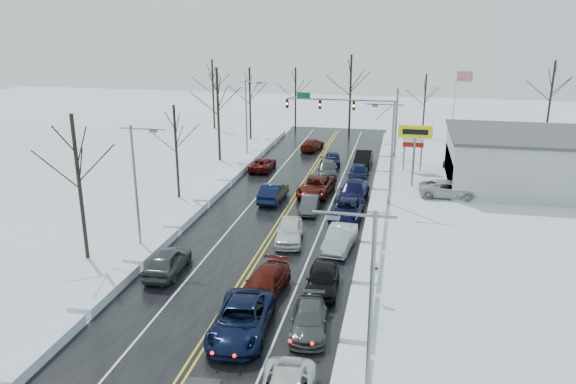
% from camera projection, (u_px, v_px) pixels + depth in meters
% --- Properties ---
extents(ground, '(160.00, 160.00, 0.00)m').
position_uv_depth(ground, '(270.00, 238.00, 42.16)').
color(ground, silver).
rests_on(ground, ground).
extents(road_surface, '(14.00, 84.00, 0.01)m').
position_uv_depth(road_surface, '(276.00, 229.00, 44.02)').
color(road_surface, black).
rests_on(road_surface, ground).
extents(snow_bank_left, '(1.50, 72.00, 0.58)m').
position_uv_depth(snow_bank_left, '(184.00, 222.00, 45.49)').
color(snow_bank_left, silver).
rests_on(snow_bank_left, ground).
extents(snow_bank_right, '(1.50, 72.00, 0.58)m').
position_uv_depth(snow_bank_right, '(373.00, 236.00, 42.55)').
color(snow_bank_right, silver).
rests_on(snow_bank_right, ground).
extents(traffic_signal_mast, '(13.28, 0.39, 8.00)m').
position_uv_depth(traffic_signal_mast, '(353.00, 109.00, 65.97)').
color(traffic_signal_mast, slate).
rests_on(traffic_signal_mast, ground).
extents(tires_plus_sign, '(3.20, 0.34, 6.00)m').
position_uv_depth(tires_plus_sign, '(415.00, 136.00, 53.55)').
color(tires_plus_sign, slate).
rests_on(tires_plus_sign, ground).
extents(used_vehicles_sign, '(2.20, 0.22, 4.65)m').
position_uv_depth(used_vehicles_sign, '(413.00, 140.00, 59.66)').
color(used_vehicles_sign, slate).
rests_on(used_vehicles_sign, ground).
extents(speed_limit_sign, '(0.55, 0.09, 2.35)m').
position_uv_depth(speed_limit_sign, '(374.00, 274.00, 32.61)').
color(speed_limit_sign, slate).
rests_on(speed_limit_sign, ground).
extents(flagpole, '(1.87, 1.20, 10.00)m').
position_uv_depth(flagpole, '(455.00, 106.00, 65.44)').
color(flagpole, silver).
rests_on(flagpole, ground).
extents(dealership_building, '(20.40, 12.40, 5.30)m').
position_uv_depth(dealership_building, '(557.00, 162.00, 53.52)').
color(dealership_building, '#B2B3AE').
rests_on(dealership_building, ground).
extents(streetlight_se, '(3.20, 0.25, 9.00)m').
position_uv_depth(streetlight_se, '(366.00, 299.00, 22.14)').
color(streetlight_se, slate).
rests_on(streetlight_se, ground).
extents(streetlight_ne, '(3.20, 0.25, 9.00)m').
position_uv_depth(streetlight_ne, '(390.00, 145.00, 48.29)').
color(streetlight_ne, slate).
rests_on(streetlight_ne, ground).
extents(streetlight_sw, '(3.20, 0.25, 9.00)m').
position_uv_depth(streetlight_sw, '(138.00, 179.00, 38.43)').
color(streetlight_sw, slate).
rests_on(streetlight_sw, ground).
extents(streetlight_nw, '(3.20, 0.25, 9.00)m').
position_uv_depth(streetlight_nw, '(248.00, 112.00, 64.57)').
color(streetlight_nw, slate).
rests_on(streetlight_nw, ground).
extents(tree_left_b, '(4.00, 4.00, 10.00)m').
position_uv_depth(tree_left_b, '(76.00, 160.00, 36.68)').
color(tree_left_b, '#2D231C').
rests_on(tree_left_b, ground).
extents(tree_left_c, '(3.40, 3.40, 8.50)m').
position_uv_depth(tree_left_c, '(175.00, 134.00, 49.87)').
color(tree_left_c, '#2D231C').
rests_on(tree_left_c, ground).
extents(tree_left_d, '(4.20, 4.20, 10.50)m').
position_uv_depth(tree_left_d, '(218.00, 96.00, 62.66)').
color(tree_left_d, '#2D231C').
rests_on(tree_left_d, ground).
extents(tree_left_e, '(3.80, 3.80, 9.50)m').
position_uv_depth(tree_left_e, '(250.00, 89.00, 74.00)').
color(tree_left_e, '#2D231C').
rests_on(tree_left_e, ground).
extents(tree_far_a, '(4.00, 4.00, 10.00)m').
position_uv_depth(tree_far_a, '(213.00, 81.00, 80.89)').
color(tree_far_a, '#2D231C').
rests_on(tree_far_a, ground).
extents(tree_far_b, '(3.60, 3.60, 9.00)m').
position_uv_depth(tree_far_b, '(296.00, 87.00, 79.71)').
color(tree_far_b, '#2D231C').
rests_on(tree_far_b, ground).
extents(tree_far_c, '(4.40, 4.40, 11.00)m').
position_uv_depth(tree_far_c, '(351.00, 80.00, 75.87)').
color(tree_far_c, '#2D231C').
rests_on(tree_far_c, ground).
extents(tree_far_d, '(3.40, 3.40, 8.50)m').
position_uv_depth(tree_far_d, '(425.00, 93.00, 75.86)').
color(tree_far_d, '#2D231C').
rests_on(tree_far_d, ground).
extents(tree_far_e, '(4.20, 4.20, 10.50)m').
position_uv_depth(tree_far_e, '(552.00, 85.00, 72.81)').
color(tree_far_e, '#2D231C').
rests_on(tree_far_e, ground).
extents(queued_car_2, '(3.23, 6.29, 1.70)m').
position_uv_depth(queued_car_2, '(242.00, 334.00, 29.48)').
color(queued_car_2, black).
rests_on(queued_car_2, ground).
extents(queued_car_3, '(2.64, 5.34, 1.49)m').
position_uv_depth(queued_car_3, '(265.00, 294.00, 33.68)').
color(queued_car_3, '#480F09').
rests_on(queued_car_3, ground).
extents(queued_car_4, '(2.54, 5.02, 1.64)m').
position_uv_depth(queued_car_4, '(289.00, 241.00, 41.53)').
color(queued_car_4, white).
rests_on(queued_car_4, ground).
extents(queued_car_5, '(1.62, 4.09, 1.32)m').
position_uv_depth(queued_car_5, '(310.00, 212.00, 47.82)').
color(queued_car_5, '#3B3E40').
rests_on(queued_car_5, ground).
extents(queued_car_6, '(3.18, 6.07, 1.63)m').
position_uv_depth(queued_car_6, '(316.00, 195.00, 52.37)').
color(queued_car_6, '#491009').
rests_on(queued_car_6, ground).
extents(queued_car_7, '(2.69, 5.24, 1.45)m').
position_uv_depth(queued_car_7, '(327.00, 175.00, 58.63)').
color(queued_car_7, '#3E4143').
rests_on(queued_car_7, ground).
extents(queued_car_8, '(2.15, 4.19, 1.36)m').
position_uv_depth(queued_car_8, '(333.00, 164.00, 62.96)').
color(queued_car_8, '#0B1432').
rests_on(queued_car_8, ground).
extents(queued_car_11, '(2.39, 4.78, 1.33)m').
position_uv_depth(queued_car_11, '(309.00, 331.00, 29.74)').
color(queued_car_11, '#434649').
rests_on(queued_car_11, ground).
extents(queued_car_12, '(2.10, 4.76, 1.59)m').
position_uv_depth(queued_car_12, '(322.00, 291.00, 34.08)').
color(queued_car_12, black).
rests_on(queued_car_12, ground).
extents(queued_car_13, '(2.19, 5.04, 1.61)m').
position_uv_depth(queued_car_13, '(340.00, 249.00, 40.19)').
color(queued_car_13, '#ABAFB3').
rests_on(queued_car_13, ground).
extents(queued_car_14, '(2.66, 5.55, 1.53)m').
position_uv_depth(queued_car_14, '(346.00, 218.00, 46.30)').
color(queued_car_14, black).
rests_on(queued_car_14, ground).
extents(queued_car_15, '(2.75, 6.00, 1.70)m').
position_uv_depth(queued_car_15, '(353.00, 200.00, 50.76)').
color(queued_car_15, black).
rests_on(queued_car_15, ground).
extents(queued_car_16, '(1.93, 4.51, 1.52)m').
position_uv_depth(queued_car_16, '(358.00, 179.00, 57.36)').
color(queued_car_16, black).
rests_on(queued_car_16, ground).
extents(queued_car_17, '(1.89, 5.10, 1.67)m').
position_uv_depth(queued_car_17, '(363.00, 165.00, 62.63)').
color(queued_car_17, black).
rests_on(queued_car_17, ground).
extents(oncoming_car_0, '(1.92, 5.02, 1.63)m').
position_uv_depth(oncoming_car_0, '(273.00, 201.00, 50.60)').
color(oncoming_car_0, black).
rests_on(oncoming_car_0, ground).
extents(oncoming_car_1, '(2.24, 4.84, 1.34)m').
position_uv_depth(oncoming_car_1, '(263.00, 170.00, 60.66)').
color(oncoming_car_1, '#490B09').
rests_on(oncoming_car_1, ground).
extents(oncoming_car_2, '(2.62, 5.08, 1.41)m').
position_uv_depth(oncoming_car_2, '(312.00, 150.00, 69.79)').
color(oncoming_car_2, '#4A1009').
rests_on(oncoming_car_2, ground).
extents(oncoming_car_3, '(2.19, 5.00, 1.68)m').
position_uv_depth(oncoming_car_3, '(168.00, 273.00, 36.47)').
color(oncoming_car_3, '#3F4244').
rests_on(oncoming_car_3, ground).
extents(parked_car_0, '(5.46, 2.57, 1.51)m').
position_uv_depth(parked_car_0, '(448.00, 197.00, 51.71)').
color(parked_car_0, '#BABABC').
rests_on(parked_car_0, ground).
extents(parked_car_1, '(2.95, 6.00, 1.68)m').
position_uv_depth(parked_car_1, '(479.00, 186.00, 54.90)').
color(parked_car_1, '#46484B').
rests_on(parked_car_1, ground).
extents(parked_car_2, '(2.30, 4.58, 1.50)m').
position_uv_depth(parked_car_2, '(453.00, 172.00, 60.07)').
color(parked_car_2, black).
rests_on(parked_car_2, ground).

